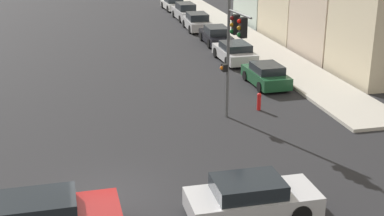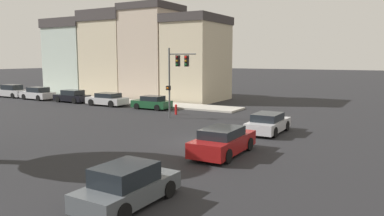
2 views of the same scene
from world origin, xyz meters
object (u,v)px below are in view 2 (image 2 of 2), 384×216
Objects in this scene: crossing_car_2 at (127,186)px; parked_car_0 at (152,103)px; parked_car_1 at (107,99)px; parked_car_2 at (72,96)px; parked_car_3 at (38,94)px; crossing_car_0 at (223,141)px; crossing_car_1 at (268,123)px; parked_car_4 at (11,91)px; fire_hydrant at (176,109)px; traffic_signal at (177,70)px.

crossing_car_2 reaches higher than parked_car_0.
crossing_car_2 is at bearing 133.26° from parked_car_1.
parked_car_2 is 0.97× the size of parked_car_3.
parked_car_3 is at bearing 67.14° from crossing_car_0.
parked_car_2 is (20.14, 24.80, 0.01)m from crossing_car_2.
parked_car_2 is (0.23, 5.52, 0.01)m from parked_car_1.
crossing_car_1 is 0.99× the size of parked_car_2.
parked_car_4 is at bearing 61.72° from crossing_car_2.
parked_car_4 is (0.11, 5.21, 0.04)m from parked_car_3.
parked_car_3 is at bearing -1.31° from parked_car_0.
parked_car_0 is 4.42m from fire_hydrant.
crossing_car_1 is 1.09× the size of crossing_car_2.
crossing_car_2 is at bearing 148.65° from parked_car_3.
parked_car_2 reaches higher than parked_car_0.
parked_car_1 is 11.28m from parked_car_3.
crossing_car_0 reaches higher than crossing_car_2.
crossing_car_2 is at bearing -152.16° from fire_hydrant.
fire_hydrant is at bearing 174.96° from parked_car_4.
parked_car_1 is at bearing 79.74° from fire_hydrant.
fire_hydrant is at bearing 153.43° from parked_car_0.
traffic_signal reaches higher than crossing_car_1.
traffic_signal is 7.33m from parked_car_0.
crossing_car_0 is at bearing -137.63° from fire_hydrant.
parked_car_1 is at bearing 178.96° from parked_car_2.
parked_car_1 is 16.50m from parked_car_4.
parked_car_0 is (5.70, 13.73, -0.03)m from crossing_car_1.
crossing_car_0 is 22.79m from parked_car_1.
crossing_car_1 is 31.22m from parked_car_3.
crossing_car_1 is at bearing 171.40° from parked_car_3.
crossing_car_1 is at bearing 0.54° from crossing_car_2.
parked_car_4 is at bearing -104.15° from traffic_signal.
parked_car_0 is at bearing 46.79° from crossing_car_0.
traffic_signal is 22.83m from parked_car_3.
crossing_car_1 is 25.61m from parked_car_2.
parked_car_3 is (-0.11, 5.76, 0.05)m from parked_car_2.
crossing_car_0 is 6.65m from crossing_car_1.
crossing_car_0 is 37.84m from parked_car_4.
traffic_signal reaches higher than crossing_car_0.
parked_car_2 is at bearing 52.01° from crossing_car_2.
crossing_car_0 is 1.06× the size of parked_car_1.
parked_car_2 is 0.92× the size of parked_car_4.
parked_car_2 is (12.45, 24.76, -0.03)m from crossing_car_0.
parked_car_0 is 16.97m from parked_car_3.
parked_car_2 is 4.75× the size of fire_hydrant.
fire_hydrant is at bearing 176.79° from parked_car_3.
crossing_car_2 is 0.84× the size of parked_car_4.
parked_car_1 reaches higher than fire_hydrant.
crossing_car_0 is 32.92m from parked_car_3.
parked_car_0 is 0.87× the size of parked_car_3.
parked_car_0 is 22.19m from parked_car_4.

